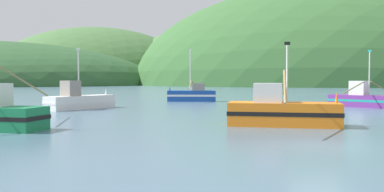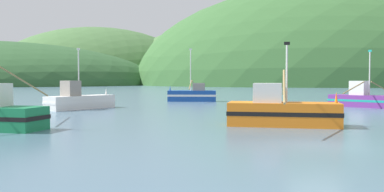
# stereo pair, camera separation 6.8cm
# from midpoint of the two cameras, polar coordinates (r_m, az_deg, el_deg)

# --- Properties ---
(ground_plane) EXTENTS (600.00, 600.00, 0.00)m
(ground_plane) POSITION_cam_midpoint_polar(r_m,az_deg,el_deg) (19.82, 16.60, -6.35)
(ground_plane) COLOR slate
(hill_far_right) EXTENTS (188.26, 150.61, 95.11)m
(hill_far_right) POSITION_cam_midpoint_polar(r_m,az_deg,el_deg) (219.76, 17.42, 1.47)
(hill_far_right) COLOR #386633
(hill_far_right) RESTS_ON ground
(hill_mid_left) EXTENTS (127.93, 102.34, 67.72)m
(hill_mid_left) POSITION_cam_midpoint_polar(r_m,az_deg,el_deg) (261.95, -12.95, 1.65)
(hill_mid_left) COLOR #47703D
(hill_mid_left) RESTS_ON ground
(hill_far_center) EXTENTS (115.36, 92.28, 68.34)m
(hill_far_center) POSITION_cam_midpoint_polar(r_m,az_deg,el_deg) (254.31, 2.68, 1.68)
(hill_far_center) COLOR #47703D
(hill_far_center) RESTS_ON ground
(fishing_boat_blue) EXTENTS (6.46, 9.85, 6.91)m
(fishing_boat_blue) POSITION_cam_midpoint_polar(r_m,az_deg,el_deg) (54.96, 0.00, 0.15)
(fishing_boat_blue) COLOR #19479E
(fishing_boat_blue) RESTS_ON ground
(fishing_boat_purple) EXTENTS (8.34, 7.70, 5.94)m
(fishing_boat_purple) POSITION_cam_midpoint_polar(r_m,az_deg,el_deg) (47.14, 22.50, -0.42)
(fishing_boat_purple) COLOR #6B2D84
(fishing_boat_purple) RESTS_ON ground
(fishing_boat_orange) EXTENTS (7.33, 12.31, 5.28)m
(fishing_boat_orange) POSITION_cam_midpoint_polar(r_m,az_deg,el_deg) (27.06, 12.02, -2.03)
(fishing_boat_orange) COLOR orange
(fishing_boat_orange) RESTS_ON ground
(fishing_boat_white) EXTENTS (6.10, 6.93, 5.95)m
(fishing_boat_white) POSITION_cam_midpoint_polar(r_m,az_deg,el_deg) (42.55, -15.05, -0.59)
(fishing_boat_white) COLOR white
(fishing_boat_white) RESTS_ON ground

